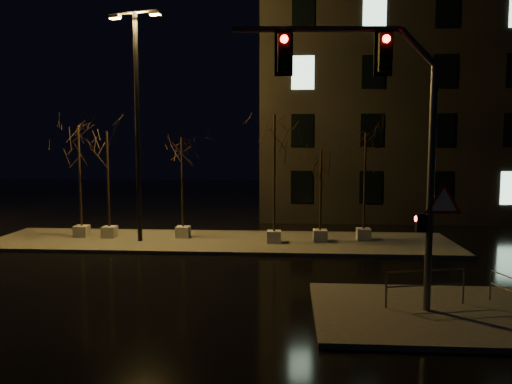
{
  "coord_description": "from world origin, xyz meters",
  "views": [
    {
      "loc": [
        3.31,
        -17.32,
        4.84
      ],
      "look_at": [
        1.93,
        2.85,
        2.8
      ],
      "focal_mm": 35.0,
      "sensor_mm": 36.0,
      "label": 1
    }
  ],
  "objects": [
    {
      "name": "building",
      "position": [
        14.0,
        18.0,
        7.5
      ],
      "size": [
        25.0,
        12.0,
        15.0
      ],
      "primitive_type": "cube",
      "color": "black",
      "rests_on": "ground"
    },
    {
      "name": "sidewalk_corner",
      "position": [
        7.5,
        -3.5,
        0.07
      ],
      "size": [
        7.0,
        5.0,
        0.15
      ],
      "primitive_type": "cube",
      "color": "#46433F",
      "rests_on": "ground"
    },
    {
      "name": "tree_5",
      "position": [
        6.85,
        6.58,
        4.12
      ],
      "size": [
        1.8,
        1.8,
        5.23
      ],
      "color": "#AEADA2",
      "rests_on": "median"
    },
    {
      "name": "tree_1",
      "position": [
        -5.54,
        6.33,
        4.21
      ],
      "size": [
        1.8,
        1.8,
        5.35
      ],
      "color": "#AEADA2",
      "rests_on": "median"
    },
    {
      "name": "tree_2",
      "position": [
        -1.93,
        6.55,
        3.98
      ],
      "size": [
        1.8,
        1.8,
        5.04
      ],
      "color": "#AEADA2",
      "rests_on": "median"
    },
    {
      "name": "median",
      "position": [
        0.0,
        6.0,
        0.07
      ],
      "size": [
        22.0,
        5.0,
        0.15
      ],
      "primitive_type": "cube",
      "color": "#46433F",
      "rests_on": "ground"
    },
    {
      "name": "traffic_signal_mast",
      "position": [
        5.9,
        -3.53,
        5.24
      ],
      "size": [
        6.35,
        0.48,
        7.75
      ],
      "rotation": [
        0.0,
        0.0,
        0.06
      ],
      "color": "#515358",
      "rests_on": "sidewalk_corner"
    },
    {
      "name": "tree_3",
      "position": [
        2.58,
        5.63,
        4.77
      ],
      "size": [
        1.8,
        1.8,
        6.1
      ],
      "color": "#AEADA2",
      "rests_on": "median"
    },
    {
      "name": "guard_rail_a",
      "position": [
        7.21,
        -3.07,
        0.83
      ],
      "size": [
        2.37,
        0.58,
        1.05
      ],
      "rotation": [
        0.0,
        0.0,
        0.22
      ],
      "color": "#515358",
      "rests_on": "sidewalk_corner"
    },
    {
      "name": "tree_4",
      "position": [
        4.75,
        6.09,
        3.53
      ],
      "size": [
        1.8,
        1.8,
        4.45
      ],
      "color": "#AEADA2",
      "rests_on": "median"
    },
    {
      "name": "tree_0",
      "position": [
        -7.0,
        6.44,
        4.43
      ],
      "size": [
        1.8,
        1.8,
        5.65
      ],
      "color": "#AEADA2",
      "rests_on": "median"
    },
    {
      "name": "ground",
      "position": [
        0.0,
        0.0,
        0.0
      ],
      "size": [
        90.0,
        90.0,
        0.0
      ],
      "primitive_type": "plane",
      "color": "black",
      "rests_on": "ground"
    },
    {
      "name": "streetlight_main",
      "position": [
        -3.79,
        5.58,
        6.27
      ],
      "size": [
        2.62,
        0.98,
        10.61
      ],
      "rotation": [
        0.0,
        0.0,
        -0.27
      ],
      "color": "black",
      "rests_on": "median"
    }
  ]
}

